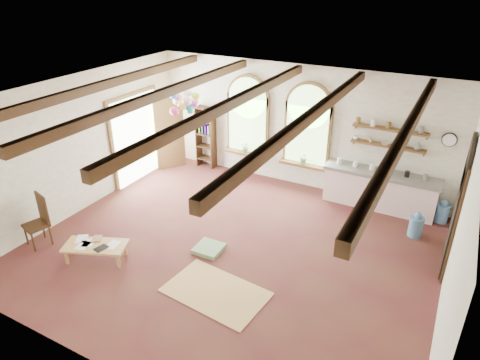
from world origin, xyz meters
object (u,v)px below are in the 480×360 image
Objects in this scene: balloon_cluster at (184,102)px; side_chair at (39,231)px; kitchen_counter at (379,190)px; coffee_table at (95,247)px.

side_chair is at bearing -108.39° from balloon_cluster.
side_chair reaches higher than kitchen_counter.
kitchen_counter is 1.99× the size of coffee_table.
kitchen_counter is at bearing 46.93° from coffee_table.
balloon_cluster is at bearing 71.61° from side_chair.
coffee_table is 1.45m from side_chair.
kitchen_counter reaches higher than coffee_table.
coffee_table is 4.10m from balloon_cluster.
kitchen_counter is 2.37× the size of side_chair.
side_chair is 4.40m from balloon_cluster.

